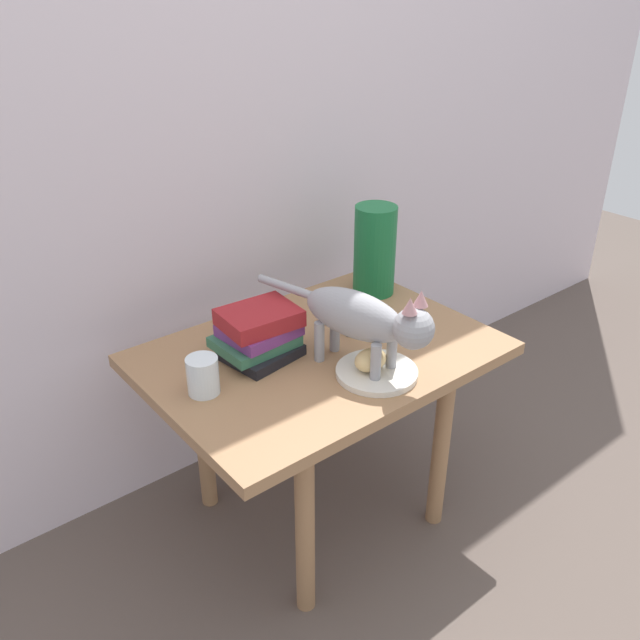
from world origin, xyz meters
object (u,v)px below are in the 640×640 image
(side_table, at_px, (320,373))
(tv_remote, at_px, (372,325))
(candle_jar, at_px, (203,377))
(bread_roll, at_px, (370,360))
(cat, at_px, (365,318))
(book_stack, at_px, (259,333))
(green_vase, at_px, (375,250))
(plate, at_px, (377,372))

(side_table, xyz_separation_m, tv_remote, (0.17, -0.00, 0.08))
(candle_jar, bearing_deg, bread_roll, -28.04)
(cat, distance_m, book_stack, 0.26)
(book_stack, height_order, tv_remote, book_stack)
(side_table, relative_size, green_vase, 3.26)
(book_stack, distance_m, candle_jar, 0.19)
(side_table, relative_size, cat, 1.75)
(tv_remote, bearing_deg, side_table, -161.65)
(green_vase, xyz_separation_m, tv_remote, (-0.15, -0.16, -0.12))
(plate, bearing_deg, side_table, 99.27)
(side_table, xyz_separation_m, cat, (0.02, -0.13, 0.20))
(plate, distance_m, tv_remote, 0.22)
(book_stack, distance_m, green_vase, 0.46)
(book_stack, xyz_separation_m, tv_remote, (0.30, -0.07, -0.05))
(candle_jar, height_order, tv_remote, candle_jar)
(plate, xyz_separation_m, green_vase, (0.29, 0.33, 0.12))
(plate, height_order, green_vase, green_vase)
(plate, distance_m, cat, 0.13)
(bread_roll, height_order, candle_jar, candle_jar)
(green_vase, bearing_deg, book_stack, -169.07)
(plate, bearing_deg, cat, 101.23)
(plate, height_order, cat, cat)
(bread_roll, relative_size, green_vase, 0.32)
(book_stack, relative_size, green_vase, 0.77)
(plate, relative_size, green_vase, 0.74)
(plate, bearing_deg, book_stack, 123.18)
(side_table, xyz_separation_m, green_vase, (0.32, 0.16, 0.19))
(tv_remote, bearing_deg, bread_roll, -114.73)
(cat, bearing_deg, bread_roll, -98.10)
(green_vase, relative_size, tv_remote, 1.68)
(bread_roll, bearing_deg, side_table, 95.98)
(plate, height_order, candle_jar, candle_jar)
(bread_roll, distance_m, tv_remote, 0.22)
(side_table, distance_m, plate, 0.19)
(bread_roll, xyz_separation_m, candle_jar, (-0.33, 0.17, -0.00))
(tv_remote, bearing_deg, book_stack, -174.51)
(side_table, bearing_deg, cat, -81.27)
(cat, relative_size, tv_remote, 3.14)
(tv_remote, bearing_deg, cat, -119.23)
(side_table, height_order, book_stack, book_stack)
(bread_roll, xyz_separation_m, tv_remote, (0.15, 0.16, -0.03))
(book_stack, xyz_separation_m, candle_jar, (-0.18, -0.05, -0.02))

